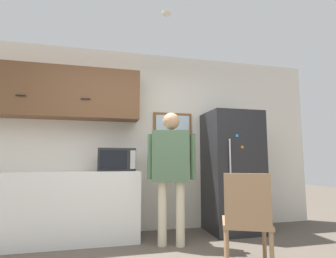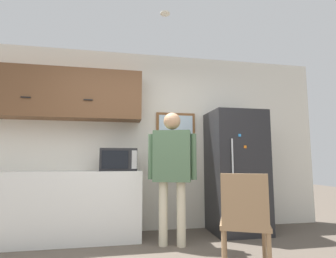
{
  "view_description": "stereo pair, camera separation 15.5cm",
  "coord_description": "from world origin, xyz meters",
  "px_view_note": "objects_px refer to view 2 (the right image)",
  "views": [
    {
      "loc": [
        -0.42,
        -1.87,
        1.03
      ],
      "look_at": [
        0.31,
        1.15,
        1.4
      ],
      "focal_mm": 28.0,
      "sensor_mm": 36.0,
      "label": 1
    },
    {
      "loc": [
        -0.27,
        -1.9,
        1.03
      ],
      "look_at": [
        0.31,
        1.15,
        1.4
      ],
      "focal_mm": 28.0,
      "sensor_mm": 36.0,
      "label": 2
    }
  ],
  "objects_px": {
    "microwave": "(118,160)",
    "person": "(172,163)",
    "refrigerator": "(236,171)",
    "chair": "(245,218)"
  },
  "relations": [
    {
      "from": "microwave",
      "to": "person",
      "type": "relative_size",
      "value": 0.29
    },
    {
      "from": "refrigerator",
      "to": "chair",
      "type": "xyz_separation_m",
      "value": [
        -0.56,
        -1.34,
        -0.37
      ]
    },
    {
      "from": "person",
      "to": "microwave",
      "type": "bearing_deg",
      "value": 168.26
    },
    {
      "from": "person",
      "to": "chair",
      "type": "distance_m",
      "value": 1.16
    },
    {
      "from": "microwave",
      "to": "chair",
      "type": "relative_size",
      "value": 0.53
    },
    {
      "from": "person",
      "to": "chair",
      "type": "height_order",
      "value": "person"
    },
    {
      "from": "microwave",
      "to": "refrigerator",
      "type": "distance_m",
      "value": 1.72
    },
    {
      "from": "person",
      "to": "refrigerator",
      "type": "height_order",
      "value": "refrigerator"
    },
    {
      "from": "chair",
      "to": "person",
      "type": "bearing_deg",
      "value": -38.29
    },
    {
      "from": "microwave",
      "to": "person",
      "type": "distance_m",
      "value": 0.76
    }
  ]
}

